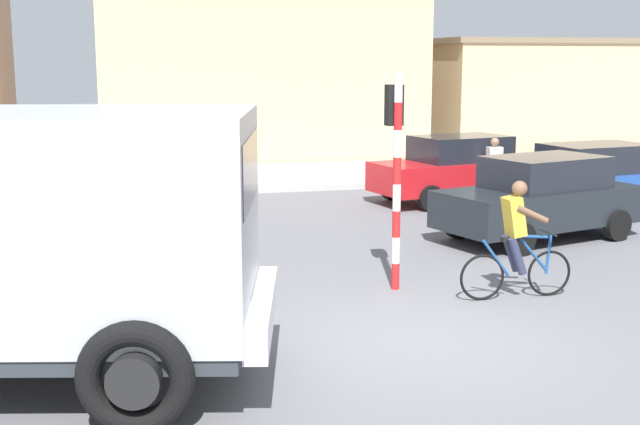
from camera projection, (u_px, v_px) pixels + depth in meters
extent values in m
plane|color=slate|center=(414.00, 342.00, 10.27)|extent=(120.00, 120.00, 0.00)
cube|color=#ADADA8|center=(236.00, 178.00, 24.03)|extent=(80.00, 5.00, 0.16)
cube|color=#2D3338|center=(7.00, 328.00, 8.86)|extent=(5.53, 3.57, 0.16)
cube|color=silver|center=(262.00, 310.00, 8.87)|extent=(0.79, 2.37, 0.36)
cube|color=black|center=(245.00, 170.00, 8.60)|extent=(0.61, 2.09, 0.70)
torus|color=black|center=(178.00, 299.00, 10.15)|extent=(1.13, 0.49, 1.10)
cylinder|color=black|center=(178.00, 299.00, 10.15)|extent=(0.55, 0.41, 0.50)
torus|color=black|center=(135.00, 378.00, 7.64)|extent=(1.13, 0.49, 1.10)
cylinder|color=black|center=(135.00, 378.00, 7.64)|extent=(0.55, 0.41, 0.50)
torus|color=black|center=(549.00, 273.00, 12.24)|extent=(0.68, 0.06, 0.68)
torus|color=black|center=(482.00, 277.00, 12.01)|extent=(0.68, 0.06, 0.68)
cylinder|color=#1E4C8C|center=(529.00, 236.00, 12.06)|extent=(0.60, 0.06, 0.09)
cylinder|color=#1E4C8C|center=(532.00, 253.00, 12.12)|extent=(0.51, 0.06, 0.57)
cylinder|color=#1E4C8C|center=(496.00, 258.00, 12.00)|extent=(0.44, 0.05, 0.57)
cylinder|color=#1E4C8C|center=(548.00, 254.00, 12.18)|extent=(0.09, 0.05, 0.59)
cylinder|color=black|center=(548.00, 232.00, 12.12)|extent=(0.04, 0.50, 0.03)
cube|color=black|center=(510.00, 239.00, 12.00)|extent=(0.24, 0.13, 0.06)
cube|color=gold|center=(514.00, 216.00, 11.95)|extent=(0.30, 0.33, 0.59)
sphere|color=brown|center=(520.00, 188.00, 11.89)|extent=(0.22, 0.22, 0.22)
cylinder|color=#2D334C|center=(511.00, 253.00, 12.15)|extent=(0.31, 0.13, 0.57)
cylinder|color=brown|center=(522.00, 210.00, 12.14)|extent=(0.49, 0.10, 0.29)
cylinder|color=#2D334C|center=(517.00, 256.00, 11.96)|extent=(0.31, 0.13, 0.57)
cylinder|color=brown|center=(532.00, 214.00, 11.83)|extent=(0.49, 0.10, 0.29)
cylinder|color=red|center=(395.00, 276.00, 12.63)|extent=(0.12, 0.12, 0.40)
cylinder|color=white|center=(396.00, 250.00, 12.55)|extent=(0.12, 0.12, 0.40)
cylinder|color=red|center=(396.00, 224.00, 12.48)|extent=(0.12, 0.12, 0.40)
cylinder|color=white|center=(397.00, 197.00, 12.41)|extent=(0.12, 0.12, 0.40)
cylinder|color=red|center=(397.00, 171.00, 12.34)|extent=(0.12, 0.12, 0.40)
cylinder|color=white|center=(398.00, 144.00, 12.27)|extent=(0.12, 0.12, 0.40)
cylinder|color=red|center=(398.00, 116.00, 12.20)|extent=(0.12, 0.12, 0.40)
cylinder|color=white|center=(399.00, 88.00, 12.12)|extent=(0.12, 0.12, 0.40)
cube|color=black|center=(394.00, 105.00, 12.34)|extent=(0.24, 0.20, 0.60)
sphere|color=red|center=(391.00, 105.00, 12.45)|extent=(0.14, 0.14, 0.14)
cube|color=red|center=(454.00, 175.00, 20.34)|extent=(4.26, 2.47, 0.70)
cube|color=black|center=(460.00, 148.00, 20.28)|extent=(2.44, 1.86, 0.60)
cylinder|color=black|center=(430.00, 198.00, 19.11)|extent=(0.62, 0.30, 0.60)
cylinder|color=black|center=(392.00, 188.00, 20.62)|extent=(0.62, 0.30, 0.60)
cylinder|color=black|center=(517.00, 191.00, 20.18)|extent=(0.62, 0.30, 0.60)
cylinder|color=black|center=(475.00, 182.00, 21.68)|extent=(0.62, 0.30, 0.60)
cube|color=#1E2328|center=(538.00, 206.00, 16.03)|extent=(4.31, 2.73, 0.70)
cube|color=black|center=(545.00, 172.00, 15.98)|extent=(2.51, 1.99, 0.60)
cylinder|color=black|center=(520.00, 239.00, 14.75)|extent=(0.63, 0.34, 0.60)
cylinder|color=black|center=(458.00, 223.00, 16.20)|extent=(0.63, 0.34, 0.60)
cylinder|color=black|center=(617.00, 225.00, 15.98)|extent=(0.63, 0.34, 0.60)
cylinder|color=black|center=(551.00, 212.00, 17.43)|extent=(0.63, 0.34, 0.60)
cube|color=#234C9E|center=(600.00, 187.00, 18.49)|extent=(4.19, 2.22, 0.70)
cube|color=black|center=(596.00, 158.00, 18.32)|extent=(2.37, 1.73, 0.60)
cylinder|color=black|center=(617.00, 193.00, 19.78)|extent=(0.62, 0.26, 0.60)
cylinder|color=black|center=(529.00, 200.00, 18.87)|extent=(0.62, 0.26, 0.60)
cylinder|color=black|center=(578.00, 213.00, 17.32)|extent=(0.62, 0.26, 0.60)
cylinder|color=#2D334C|center=(493.00, 189.00, 19.69)|extent=(0.22, 0.22, 0.85)
cube|color=white|center=(494.00, 159.00, 19.57)|extent=(0.34, 0.22, 0.56)
sphere|color=#9E7051|center=(495.00, 142.00, 19.50)|extent=(0.20, 0.20, 0.20)
cube|color=#D1B284|center=(256.00, 68.00, 29.21)|extent=(10.71, 6.07, 6.23)
cube|color=#D1B284|center=(554.00, 96.00, 33.72)|extent=(11.47, 7.77, 3.97)
cube|color=#7D6B4F|center=(557.00, 43.00, 33.35)|extent=(11.70, 7.92, 0.20)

